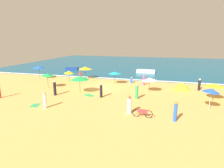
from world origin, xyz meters
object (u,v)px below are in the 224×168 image
(beachgoer_5, at_px, (45,100))
(beachgoer_8, at_px, (80,76))
(beach_umbrella_4, at_px, (150,79))
(beach_tent, at_px, (182,86))
(beachgoer_2, at_px, (137,92))
(beachgoer_0, at_px, (175,112))
(beach_umbrella_1, at_px, (85,68))
(beachgoer_9, at_px, (199,85))
(beach_umbrella_5, at_px, (115,73))
(beach_umbrella_6, at_px, (80,78))
(small_boat_0, at_px, (72,68))
(beach_umbrella_8, at_px, (39,67))
(beachgoer_10, at_px, (131,80))
(small_boat_1, at_px, (146,71))
(beachgoer_7, at_px, (144,80))
(beachgoer_6, at_px, (129,105))
(beach_umbrella_2, at_px, (214,85))
(parked_bicycle, at_px, (142,113))
(beach_umbrella_3, at_px, (69,72))
(beach_umbrella_7, at_px, (211,90))
(beach_umbrella_0, at_px, (47,75))
(beachgoer_1, at_px, (101,91))
(beachgoer_4, at_px, (55,88))

(beachgoer_5, distance_m, beachgoer_8, 12.60)
(beach_umbrella_4, relative_size, beach_tent, 0.83)
(beachgoer_2, bearing_deg, beachgoer_0, -53.10)
(beach_umbrella_1, distance_m, beachgoer_2, 13.48)
(beachgoer_9, bearing_deg, beach_umbrella_1, 170.96)
(beach_umbrella_1, height_order, beach_umbrella_5, beach_umbrella_1)
(beach_umbrella_6, distance_m, beach_tent, 13.80)
(small_boat_0, bearing_deg, beach_umbrella_8, -94.86)
(beach_umbrella_8, bearing_deg, beachgoer_2, -20.76)
(beach_umbrella_1, bearing_deg, beachgoer_0, -44.97)
(beach_umbrella_6, height_order, beachgoer_0, beach_umbrella_6)
(beachgoer_10, height_order, small_boat_1, beachgoer_10)
(beachgoer_0, xyz_separation_m, beachgoer_10, (-5.89, 13.33, -0.42))
(beachgoer_5, xyz_separation_m, beachgoer_7, (8.57, 12.52, -0.07))
(beach_umbrella_6, relative_size, beachgoer_9, 1.67)
(beachgoer_6, distance_m, beachgoer_7, 11.71)
(beach_umbrella_8, bearing_deg, beachgoer_5, -52.05)
(small_boat_0, bearing_deg, beachgoer_9, -24.59)
(beach_umbrella_2, height_order, beach_umbrella_4, beach_umbrella_4)
(beach_umbrella_5, xyz_separation_m, beach_tent, (9.72, -1.00, -1.22))
(beach_umbrella_1, height_order, beach_umbrella_8, beach_umbrella_8)
(parked_bicycle, distance_m, beachgoer_5, 9.71)
(beachgoer_10, bearing_deg, beach_umbrella_3, -165.88)
(beach_umbrella_7, distance_m, beachgoer_8, 19.73)
(beach_umbrella_5, bearing_deg, beach_umbrella_6, -117.24)
(beach_umbrella_0, relative_size, beachgoer_6, 1.32)
(small_boat_0, bearing_deg, beach_umbrella_7, -37.67)
(beachgoer_8, bearing_deg, beachgoer_1, -50.95)
(beach_umbrella_2, height_order, beach_umbrella_8, beach_umbrella_8)
(beach_umbrella_2, relative_size, beachgoer_7, 1.44)
(beach_umbrella_8, distance_m, beachgoer_9, 25.73)
(beachgoer_0, distance_m, beachgoer_2, 6.61)
(beachgoer_6, bearing_deg, beachgoer_10, 98.39)
(beachgoer_1, bearing_deg, beach_tent, 32.04)
(small_boat_1, bearing_deg, beach_umbrella_2, -60.58)
(beach_umbrella_0, distance_m, beach_umbrella_4, 14.13)
(beachgoer_7, bearing_deg, beachgoer_9, -8.64)
(beach_umbrella_0, height_order, parked_bicycle, beach_umbrella_0)
(beachgoer_4, bearing_deg, beach_umbrella_8, 135.09)
(beachgoer_1, relative_size, beachgoer_4, 0.93)
(beach_umbrella_3, distance_m, beachgoer_2, 12.89)
(beachgoer_1, distance_m, beachgoer_5, 6.49)
(beachgoer_5, bearing_deg, beach_umbrella_1, 96.73)
(beach_umbrella_5, xyz_separation_m, beach_umbrella_7, (11.66, -8.04, 0.18))
(small_boat_0, height_order, small_boat_1, small_boat_1)
(beach_umbrella_6, height_order, small_boat_0, beach_umbrella_6)
(beach_umbrella_8, distance_m, parked_bicycle, 22.71)
(beach_tent, distance_m, small_boat_1, 13.43)
(parked_bicycle, distance_m, beachgoer_0, 2.78)
(small_boat_0, bearing_deg, beachgoer_2, -45.36)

